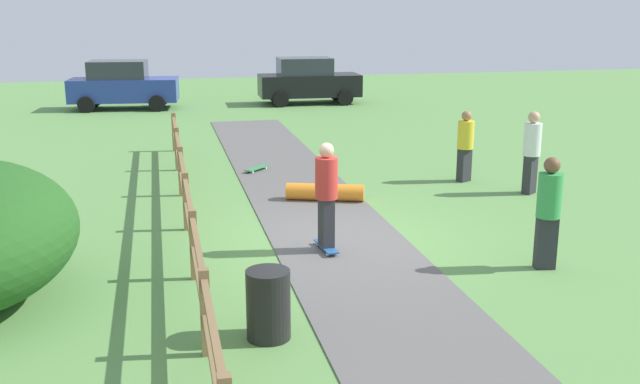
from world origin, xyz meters
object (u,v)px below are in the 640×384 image
(trash_bin, at_px, (268,305))
(skateboard_loose, at_px, (257,168))
(skater_fallen, at_px, (325,191))
(parked_car_blue, at_px, (123,85))
(parked_car_black, at_px, (308,81))
(bystander_yellow, at_px, (465,143))
(skater_riding, at_px, (326,191))
(bystander_green, at_px, (549,208))
(bystander_white, at_px, (532,148))

(trash_bin, relative_size, skateboard_loose, 1.26)
(skater_fallen, bearing_deg, parked_car_blue, 107.08)
(parked_car_blue, bearing_deg, parked_car_black, -0.03)
(trash_bin, xyz_separation_m, bystander_yellow, (5.81, 7.32, 0.48))
(skater_riding, distance_m, skateboard_loose, 6.42)
(skater_fallen, bearing_deg, bystander_green, -62.64)
(skater_riding, height_order, bystander_white, skater_riding)
(bystander_yellow, bearing_deg, skater_fallen, -164.79)
(skater_riding, xyz_separation_m, bystander_green, (3.22, -1.54, -0.06))
(trash_bin, bearing_deg, bystander_white, 41.23)
(skateboard_loose, distance_m, bystander_yellow, 5.19)
(trash_bin, relative_size, bystander_yellow, 0.53)
(skater_fallen, relative_size, parked_car_blue, 0.39)
(trash_bin, distance_m, skateboard_loose, 9.49)
(parked_car_black, bearing_deg, skater_fallen, -100.34)
(skateboard_loose, bearing_deg, parked_car_blue, 106.60)
(bystander_green, relative_size, parked_car_black, 0.43)
(parked_car_blue, bearing_deg, trash_bin, -83.35)
(skater_fallen, height_order, parked_car_black, parked_car_black)
(parked_car_black, bearing_deg, bystander_white, -83.69)
(skateboard_loose, bearing_deg, trash_bin, -96.89)
(parked_car_blue, bearing_deg, bystander_white, -59.56)
(bystander_green, bearing_deg, parked_car_blue, 109.66)
(skater_fallen, height_order, bystander_green, bystander_green)
(skater_fallen, distance_m, bystander_white, 4.65)
(trash_bin, distance_m, skater_riding, 3.46)
(trash_bin, distance_m, bystander_yellow, 9.35)
(bystander_green, bearing_deg, skateboard_loose, 114.22)
(trash_bin, height_order, parked_car_blue, parked_car_blue)
(parked_car_blue, bearing_deg, bystander_green, -70.34)
(skater_fallen, distance_m, bystander_green, 5.47)
(skater_fallen, distance_m, parked_car_blue, 16.14)
(bystander_white, height_order, parked_car_black, parked_car_black)
(bystander_white, xyz_separation_m, bystander_green, (-2.07, -4.39, -0.02))
(trash_bin, bearing_deg, skateboard_loose, 83.11)
(bystander_white, relative_size, parked_car_black, 0.43)
(trash_bin, relative_size, parked_car_blue, 0.21)
(bystander_green, relative_size, parked_car_blue, 0.42)
(bystander_white, xyz_separation_m, parked_car_black, (-1.75, 15.82, -0.06))
(bystander_green, xyz_separation_m, parked_car_black, (0.33, 20.21, -0.05))
(trash_bin, xyz_separation_m, parked_car_black, (5.01, 21.74, 0.51))
(skater_riding, height_order, skater_fallen, skater_riding)
(skater_riding, xyz_separation_m, bystander_yellow, (4.35, 4.24, -0.14))
(skateboard_loose, relative_size, bystander_white, 0.39)
(skater_riding, distance_m, parked_car_blue, 19.09)
(trash_bin, bearing_deg, skater_riding, 64.59)
(bystander_yellow, xyz_separation_m, parked_car_blue, (-8.34, 14.43, 0.03))
(skater_riding, distance_m, bystander_yellow, 6.07)
(skateboard_loose, relative_size, bystander_green, 0.39)
(bystander_green, bearing_deg, bystander_white, 64.72)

